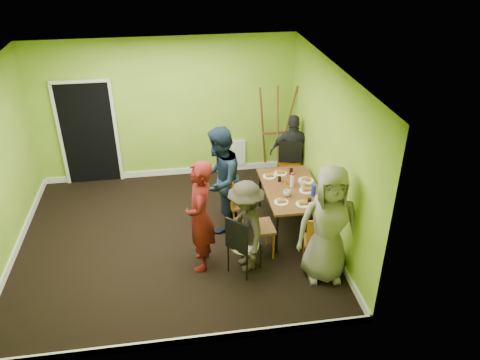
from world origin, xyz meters
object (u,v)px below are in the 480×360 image
at_px(person_left_far, 220,180).
at_px(person_front_end, 328,225).
at_px(orange_bottle, 287,182).
at_px(chair_left_near, 254,222).
at_px(easel, 276,131).
at_px(chair_bentwood, 242,243).
at_px(person_standing, 200,216).
at_px(person_left_near, 246,227).
at_px(thermos, 292,180).
at_px(blue_bottle, 313,190).
at_px(chair_back_end, 290,157).
at_px(dining_table, 291,191).
at_px(person_back_end, 293,153).
at_px(chair_front_end, 317,239).
at_px(chair_left_far, 235,199).

height_order(person_left_far, person_front_end, person_left_far).
bearing_deg(orange_bottle, person_front_end, -80.80).
xyz_separation_m(chair_left_near, easel, (0.90, 2.57, 0.34)).
distance_m(chair_bentwood, person_standing, 0.71).
bearing_deg(person_standing, person_left_far, 164.10).
bearing_deg(person_left_near, chair_bentwood, -41.44).
bearing_deg(thermos, person_left_far, 175.28).
bearing_deg(blue_bottle, easel, 93.43).
distance_m(chair_left_near, chair_bentwood, 0.48).
distance_m(chair_back_end, person_front_end, 2.48).
xyz_separation_m(dining_table, chair_bentwood, (-1.00, -1.07, -0.16)).
relative_size(chair_back_end, person_front_end, 0.58).
xyz_separation_m(thermos, person_front_end, (0.16, -1.38, 0.04)).
bearing_deg(chair_left_near, orange_bottle, 135.48).
height_order(chair_back_end, orange_bottle, chair_back_end).
bearing_deg(chair_left_near, person_back_end, 147.06).
bearing_deg(chair_front_end, person_left_far, 147.51).
bearing_deg(person_left_far, dining_table, 102.41).
bearing_deg(dining_table, person_front_end, -82.11).
height_order(thermos, person_left_near, person_left_near).
height_order(blue_bottle, person_left_near, person_left_near).
relative_size(chair_left_far, person_back_end, 0.66).
xyz_separation_m(blue_bottle, orange_bottle, (-0.34, 0.42, -0.05)).
relative_size(chair_bentwood, person_back_end, 0.65).
relative_size(person_standing, person_left_near, 1.20).
relative_size(blue_bottle, person_standing, 0.11).
distance_m(chair_front_end, blue_bottle, 0.89).
bearing_deg(person_left_near, person_standing, -110.77).
xyz_separation_m(chair_bentwood, orange_bottle, (0.95, 1.20, 0.25)).
bearing_deg(easel, orange_bottle, -96.54).
xyz_separation_m(chair_left_far, person_left_far, (-0.25, 0.04, 0.35)).
bearing_deg(person_left_far, easel, 162.95).
height_order(chair_left_near, person_front_end, person_front_end).
relative_size(chair_back_end, person_back_end, 0.69).
distance_m(person_left_near, person_back_end, 2.56).
relative_size(chair_front_end, orange_bottle, 10.64).
bearing_deg(chair_left_near, thermos, 129.89).
bearing_deg(person_back_end, dining_table, 86.99).
xyz_separation_m(dining_table, chair_left_far, (-0.93, 0.11, -0.14)).
relative_size(chair_back_end, chair_bentwood, 1.06).
bearing_deg(chair_back_end, blue_bottle, 102.04).
height_order(chair_left_far, person_back_end, person_back_end).
height_order(chair_bentwood, orange_bottle, chair_bentwood).
xyz_separation_m(dining_table, person_standing, (-1.57, -0.80, 0.18)).
xyz_separation_m(chair_front_end, person_left_near, (-1.04, 0.15, 0.23)).
height_order(chair_left_near, chair_back_end, chair_left_near).
xyz_separation_m(chair_left_near, person_left_near, (-0.17, -0.28, 0.13)).
height_order(blue_bottle, person_back_end, person_back_end).
height_order(chair_front_end, chair_bentwood, chair_bentwood).
xyz_separation_m(chair_front_end, blue_bottle, (0.16, 0.81, 0.35)).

